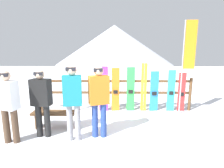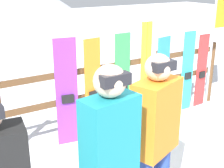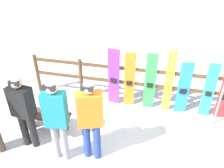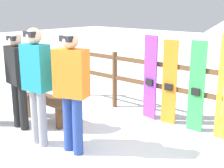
{
  "view_description": "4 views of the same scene",
  "coord_description": "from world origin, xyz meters",
  "px_view_note": "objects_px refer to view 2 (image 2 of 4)",
  "views": [
    {
      "loc": [
        -0.02,
        -4.02,
        2.08
      ],
      "look_at": [
        -0.08,
        0.94,
        1.14
      ],
      "focal_mm": 28.0,
      "sensor_mm": 36.0,
      "label": 1
    },
    {
      "loc": [
        -2.02,
        -1.91,
        2.34
      ],
      "look_at": [
        -0.11,
        1.13,
        1.09
      ],
      "focal_mm": 50.0,
      "sensor_mm": 36.0,
      "label": 2
    },
    {
      "loc": [
        0.71,
        -2.92,
        3.54
      ],
      "look_at": [
        -0.24,
        1.09,
        1.07
      ],
      "focal_mm": 35.0,
      "sensor_mm": 36.0,
      "label": 3
    },
    {
      "loc": [
        2.85,
        -2.77,
        2.09
      ],
      "look_at": [
        -0.6,
        1.06,
        0.78
      ],
      "focal_mm": 50.0,
      "sensor_mm": 36.0,
      "label": 4
    }
  ],
  "objects_px": {
    "person_teal": "(110,159)",
    "ski_pair_yellow": "(145,74)",
    "snowboard_green": "(122,83)",
    "rental_flag": "(221,2)",
    "snowboard_purple": "(67,93)",
    "person_orange": "(155,134)",
    "snowboard_red": "(201,71)",
    "snowboard_blue": "(162,78)",
    "snowboard_cyan": "(187,72)",
    "snowboard_orange": "(93,90)"
  },
  "relations": [
    {
      "from": "person_teal",
      "to": "ski_pair_yellow",
      "type": "bearing_deg",
      "value": 46.74
    },
    {
      "from": "snowboard_green",
      "to": "ski_pair_yellow",
      "type": "bearing_deg",
      "value": 0.43
    },
    {
      "from": "rental_flag",
      "to": "snowboard_purple",
      "type": "bearing_deg",
      "value": 173.49
    },
    {
      "from": "person_orange",
      "to": "snowboard_green",
      "type": "relative_size",
      "value": 1.13
    },
    {
      "from": "person_orange",
      "to": "snowboard_red",
      "type": "bearing_deg",
      "value": 35.29
    },
    {
      "from": "snowboard_blue",
      "to": "snowboard_cyan",
      "type": "xyz_separation_m",
      "value": [
        0.58,
        0.0,
        0.02
      ]
    },
    {
      "from": "snowboard_orange",
      "to": "snowboard_green",
      "type": "height_order",
      "value": "snowboard_green"
    },
    {
      "from": "person_teal",
      "to": "snowboard_cyan",
      "type": "xyz_separation_m",
      "value": [
        2.91,
        2.08,
        -0.33
      ]
    },
    {
      "from": "snowboard_purple",
      "to": "snowboard_green",
      "type": "bearing_deg",
      "value": -0.0
    },
    {
      "from": "person_orange",
      "to": "snowboard_orange",
      "type": "height_order",
      "value": "person_orange"
    },
    {
      "from": "ski_pair_yellow",
      "to": "snowboard_blue",
      "type": "relative_size",
      "value": 1.19
    },
    {
      "from": "snowboard_purple",
      "to": "snowboard_blue",
      "type": "distance_m",
      "value": 1.76
    },
    {
      "from": "snowboard_red",
      "to": "rental_flag",
      "type": "xyz_separation_m",
      "value": [
        -0.04,
        -0.3,
        1.27
      ]
    },
    {
      "from": "snowboard_orange",
      "to": "person_orange",
      "type": "bearing_deg",
      "value": -102.13
    },
    {
      "from": "snowboard_purple",
      "to": "rental_flag",
      "type": "relative_size",
      "value": 0.52
    },
    {
      "from": "person_teal",
      "to": "ski_pair_yellow",
      "type": "height_order",
      "value": "person_teal"
    },
    {
      "from": "ski_pair_yellow",
      "to": "snowboard_purple",
      "type": "bearing_deg",
      "value": -179.86
    },
    {
      "from": "snowboard_orange",
      "to": "rental_flag",
      "type": "xyz_separation_m",
      "value": [
        2.24,
        -0.3,
        1.19
      ]
    },
    {
      "from": "person_teal",
      "to": "snowboard_purple",
      "type": "bearing_deg",
      "value": 74.61
    },
    {
      "from": "rental_flag",
      "to": "snowboard_orange",
      "type": "bearing_deg",
      "value": 172.3
    },
    {
      "from": "person_orange",
      "to": "snowboard_purple",
      "type": "xyz_separation_m",
      "value": [
        -0.01,
        1.91,
        -0.23
      ]
    },
    {
      "from": "snowboard_purple",
      "to": "ski_pair_yellow",
      "type": "xyz_separation_m",
      "value": [
        1.39,
        0.0,
        0.06
      ]
    },
    {
      "from": "person_teal",
      "to": "snowboard_green",
      "type": "relative_size",
      "value": 1.16
    },
    {
      "from": "person_teal",
      "to": "person_orange",
      "type": "relative_size",
      "value": 1.02
    },
    {
      "from": "ski_pair_yellow",
      "to": "snowboard_red",
      "type": "bearing_deg",
      "value": -0.16
    },
    {
      "from": "snowboard_orange",
      "to": "snowboard_green",
      "type": "bearing_deg",
      "value": 0.0
    },
    {
      "from": "snowboard_purple",
      "to": "rental_flag",
      "type": "distance_m",
      "value": 2.91
    },
    {
      "from": "snowboard_green",
      "to": "snowboard_blue",
      "type": "distance_m",
      "value": 0.82
    },
    {
      "from": "snowboard_cyan",
      "to": "snowboard_red",
      "type": "xyz_separation_m",
      "value": [
        0.36,
        -0.0,
        -0.04
      ]
    },
    {
      "from": "snowboard_orange",
      "to": "snowboard_blue",
      "type": "xyz_separation_m",
      "value": [
        1.34,
        -0.0,
        -0.06
      ]
    },
    {
      "from": "person_teal",
      "to": "person_orange",
      "type": "bearing_deg",
      "value": 17.0
    },
    {
      "from": "snowboard_blue",
      "to": "rental_flag",
      "type": "bearing_deg",
      "value": -18.59
    },
    {
      "from": "snowboard_orange",
      "to": "ski_pair_yellow",
      "type": "xyz_separation_m",
      "value": [
        0.98,
        0.0,
        0.08
      ]
    },
    {
      "from": "person_orange",
      "to": "snowboard_orange",
      "type": "distance_m",
      "value": 1.97
    },
    {
      "from": "snowboard_purple",
      "to": "rental_flag",
      "type": "bearing_deg",
      "value": -6.51
    },
    {
      "from": "person_orange",
      "to": "rental_flag",
      "type": "height_order",
      "value": "rental_flag"
    },
    {
      "from": "person_teal",
      "to": "snowboard_green",
      "type": "distance_m",
      "value": 2.59
    },
    {
      "from": "rental_flag",
      "to": "person_orange",
      "type": "bearing_deg",
      "value": -148.81
    },
    {
      "from": "snowboard_blue",
      "to": "snowboard_red",
      "type": "height_order",
      "value": "snowboard_blue"
    },
    {
      "from": "snowboard_purple",
      "to": "snowboard_cyan",
      "type": "relative_size",
      "value": 1.09
    },
    {
      "from": "snowboard_orange",
      "to": "snowboard_cyan",
      "type": "bearing_deg",
      "value": -0.0
    },
    {
      "from": "person_teal",
      "to": "snowboard_orange",
      "type": "height_order",
      "value": "person_teal"
    },
    {
      "from": "snowboard_purple",
      "to": "snowboard_cyan",
      "type": "height_order",
      "value": "snowboard_purple"
    },
    {
      "from": "snowboard_green",
      "to": "snowboard_cyan",
      "type": "xyz_separation_m",
      "value": [
        1.4,
        -0.0,
        -0.05
      ]
    },
    {
      "from": "snowboard_orange",
      "to": "ski_pair_yellow",
      "type": "height_order",
      "value": "ski_pair_yellow"
    },
    {
      "from": "snowboard_red",
      "to": "rental_flag",
      "type": "height_order",
      "value": "rental_flag"
    },
    {
      "from": "snowboard_purple",
      "to": "snowboard_green",
      "type": "xyz_separation_m",
      "value": [
        0.94,
        -0.0,
        -0.01
      ]
    },
    {
      "from": "person_orange",
      "to": "snowboard_green",
      "type": "distance_m",
      "value": 2.14
    },
    {
      "from": "rental_flag",
      "to": "ski_pair_yellow",
      "type": "bearing_deg",
      "value": 166.39
    },
    {
      "from": "ski_pair_yellow",
      "to": "snowboard_red",
      "type": "relative_size",
      "value": 1.23
    }
  ]
}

